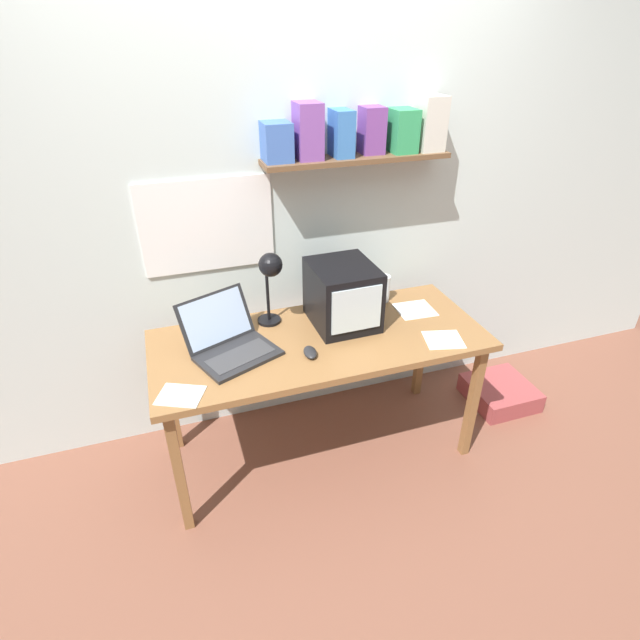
# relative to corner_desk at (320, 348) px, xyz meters

# --- Properties ---
(ground_plane) EXTENTS (12.00, 12.00, 0.00)m
(ground_plane) POSITION_rel_corner_desk_xyz_m (0.00, 0.00, -0.69)
(ground_plane) COLOR brown
(back_wall) EXTENTS (5.60, 0.24, 2.60)m
(back_wall) POSITION_rel_corner_desk_xyz_m (0.01, 0.47, 0.62)
(back_wall) COLOR silver
(back_wall) RESTS_ON ground_plane
(corner_desk) EXTENTS (1.65, 0.69, 0.75)m
(corner_desk) POSITION_rel_corner_desk_xyz_m (0.00, 0.00, 0.00)
(corner_desk) COLOR olive
(corner_desk) RESTS_ON ground_plane
(crt_monitor) EXTENTS (0.32, 0.37, 0.32)m
(crt_monitor) POSITION_rel_corner_desk_xyz_m (0.16, 0.11, 0.22)
(crt_monitor) COLOR black
(crt_monitor) RESTS_ON corner_desk
(laptop) EXTENTS (0.47, 0.46, 0.24)m
(laptop) POSITION_rel_corner_desk_xyz_m (-0.44, 0.03, 0.13)
(laptop) COLOR #232326
(laptop) RESTS_ON corner_desk
(desk_lamp) EXTENTS (0.13, 0.19, 0.41)m
(desk_lamp) POSITION_rel_corner_desk_xyz_m (-0.20, 0.17, 0.37)
(desk_lamp) COLOR black
(desk_lamp) RESTS_ON corner_desk
(juice_glass) EXTENTS (0.08, 0.08, 0.15)m
(juice_glass) POSITION_rel_corner_desk_xyz_m (0.45, 0.26, 0.13)
(juice_glass) COLOR white
(juice_glass) RESTS_ON corner_desk
(computer_mouse) EXTENTS (0.07, 0.11, 0.03)m
(computer_mouse) POSITION_rel_corner_desk_xyz_m (-0.09, -0.13, 0.08)
(computer_mouse) COLOR #232326
(computer_mouse) RESTS_ON corner_desk
(loose_paper_near_monitor) EXTENTS (0.22, 0.20, 0.00)m
(loose_paper_near_monitor) POSITION_rel_corner_desk_xyz_m (0.57, -0.22, 0.07)
(loose_paper_near_monitor) COLOR white
(loose_paper_near_monitor) RESTS_ON corner_desk
(open_notebook) EXTENTS (0.23, 0.21, 0.00)m
(open_notebook) POSITION_rel_corner_desk_xyz_m (-0.70, -0.24, 0.07)
(open_notebook) COLOR silver
(open_notebook) RESTS_ON corner_desk
(loose_paper_near_laptop) EXTENTS (0.21, 0.19, 0.00)m
(loose_paper_near_laptop) POSITION_rel_corner_desk_xyz_m (0.58, 0.10, 0.07)
(loose_paper_near_laptop) COLOR white
(loose_paper_near_laptop) RESTS_ON corner_desk
(floor_cushion) EXTENTS (0.38, 0.38, 0.12)m
(floor_cushion) POSITION_rel_corner_desk_xyz_m (1.23, 0.04, -0.63)
(floor_cushion) COLOR #A04345
(floor_cushion) RESTS_ON ground_plane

